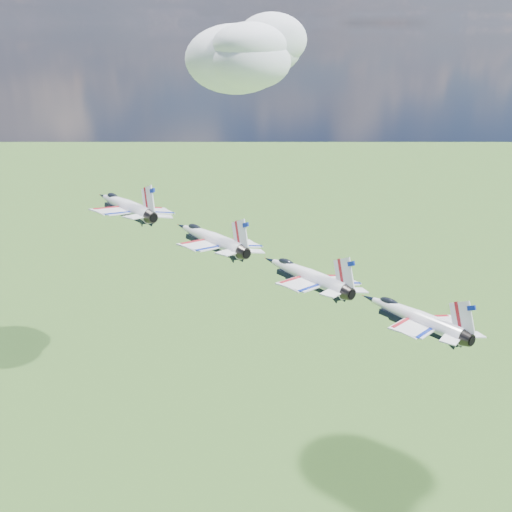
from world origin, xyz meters
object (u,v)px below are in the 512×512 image
object	(u,v)px
jet_1	(210,238)
jet_2	(305,275)
jet_3	(413,316)
jet_0	(125,205)

from	to	relation	value
jet_1	jet_2	distance (m)	12.96
jet_2	jet_3	size ratio (longest dim) A/B	1.00
jet_1	jet_2	world-z (taller)	jet_1
jet_2	jet_3	bearing A→B (deg)	-65.53
jet_1	jet_3	distance (m)	25.93
jet_0	jet_1	size ratio (longest dim) A/B	1.00
jet_3	jet_1	bearing A→B (deg)	114.47
jet_2	jet_3	world-z (taller)	jet_2
jet_1	jet_2	size ratio (longest dim) A/B	1.00
jet_0	jet_1	world-z (taller)	jet_0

